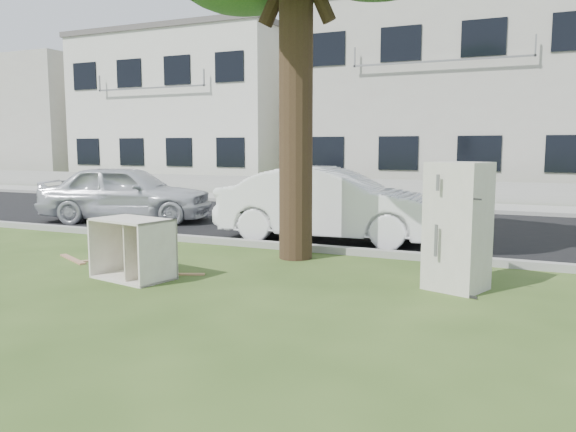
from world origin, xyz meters
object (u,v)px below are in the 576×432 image
at_px(cabinet, 133,249).
at_px(car_left, 127,193).
at_px(fridge, 458,226).
at_px(car_center, 330,204).

relative_size(cabinet, car_left, 0.26).
xyz_separation_m(fridge, cabinet, (-4.19, -1.20, -0.40)).
height_order(cabinet, car_left, car_left).
bearing_deg(fridge, car_left, 176.24).
relative_size(fridge, car_left, 0.40).
xyz_separation_m(car_center, car_left, (-5.52, 0.72, -0.02)).
bearing_deg(car_left, cabinet, -157.78).
xyz_separation_m(fridge, car_left, (-8.26, 3.59, -0.12)).
height_order(car_center, car_left, car_center).
distance_m(car_center, car_left, 5.57).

